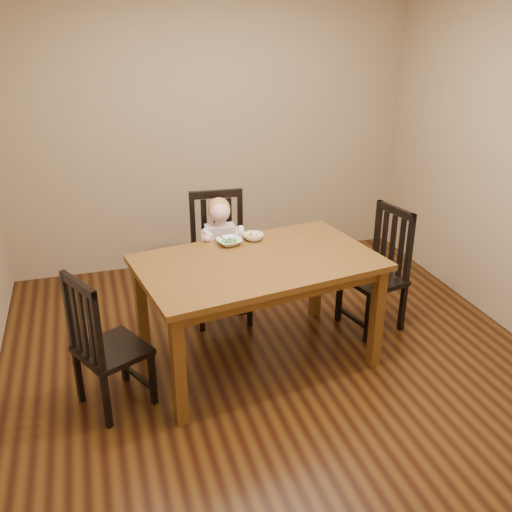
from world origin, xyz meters
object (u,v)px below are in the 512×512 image
object	(u,v)px
bowl_veg	(253,237)
bowl_peas	(229,242)
dining_table	(258,272)
chair_right	(378,271)
chair_left	(105,346)
toddler	(221,247)
chair_child	(220,259)

from	to	relation	value
bowl_veg	bowl_peas	bearing A→B (deg)	-168.81
dining_table	chair_right	distance (m)	1.15
dining_table	chair_left	bearing A→B (deg)	-168.07
dining_table	bowl_veg	distance (m)	0.40
chair_left	toddler	size ratio (longest dim) A/B	1.79
chair_left	bowl_peas	distance (m)	1.19
chair_right	bowl_veg	bearing A→B (deg)	69.98
chair_right	bowl_peas	distance (m)	1.28
dining_table	chair_right	bearing A→B (deg)	12.35
chair_left	chair_child	bearing A→B (deg)	108.47
dining_table	chair_left	world-z (taller)	chair_left
chair_left	dining_table	bearing A→B (deg)	75.20
chair_child	bowl_peas	size ratio (longest dim) A/B	5.88
dining_table	bowl_peas	bearing A→B (deg)	110.64
chair_child	bowl_peas	bearing A→B (deg)	90.67
chair_child	toddler	bearing A→B (deg)	90.00
chair_left	bowl_veg	xyz separation A→B (m)	(1.17, 0.60, 0.39)
bowl_veg	chair_left	bearing A→B (deg)	-152.86
chair_left	toddler	xyz separation A→B (m)	(1.00, 0.95, 0.19)
chair_child	bowl_peas	world-z (taller)	chair_child
bowl_veg	chair_child	bearing A→B (deg)	113.21
bowl_peas	toddler	bearing A→B (deg)	86.74
chair_child	chair_left	distance (m)	1.42
bowl_peas	bowl_veg	xyz separation A→B (m)	(0.20, 0.04, 0.00)
bowl_peas	chair_right	bearing A→B (deg)	-4.27
chair_left	chair_right	bearing A→B (deg)	75.41
chair_child	chair_right	distance (m)	1.31
bowl_peas	chair_child	bearing A→B (deg)	86.64
chair_left	chair_right	xyz separation A→B (m)	(2.19, 0.47, 0.02)
chair_right	dining_table	bearing A→B (deg)	89.64
chair_child	bowl_veg	bearing A→B (deg)	117.23
toddler	bowl_peas	world-z (taller)	toddler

